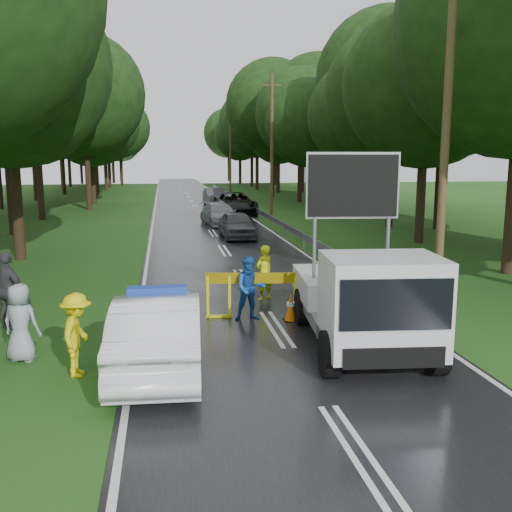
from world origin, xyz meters
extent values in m
plane|color=#1A4513|center=(0.00, 0.00, 0.00)|extent=(160.00, 160.00, 0.00)
cube|color=black|center=(0.00, 30.00, 0.01)|extent=(7.00, 140.00, 0.02)
cylinder|color=gray|center=(3.70, 0.00, 0.35)|extent=(0.12, 0.12, 0.70)
cube|color=gray|center=(3.70, 30.00, 0.55)|extent=(0.05, 60.00, 0.30)
cylinder|color=#493922|center=(5.20, 2.00, 5.00)|extent=(0.24, 0.24, 10.00)
cylinder|color=#493922|center=(5.20, 28.00, 5.00)|extent=(0.24, 0.24, 10.00)
cube|color=#493922|center=(5.20, 28.00, 9.20)|extent=(1.40, 0.08, 0.08)
cylinder|color=#493922|center=(5.20, 54.00, 5.00)|extent=(0.24, 0.24, 10.00)
cube|color=#493922|center=(5.20, 54.00, 9.20)|extent=(1.40, 0.08, 0.08)
imported|color=silver|center=(-2.80, -2.26, 0.76)|extent=(1.84, 4.71, 1.53)
cube|color=#1938A5|center=(-2.80, -2.26, 1.60)|extent=(1.16, 0.37, 0.15)
cube|color=gray|center=(1.64, -1.11, 0.60)|extent=(2.61, 4.78, 0.27)
cube|color=silver|center=(1.74, -0.02, 1.04)|extent=(2.54, 2.83, 0.60)
cube|color=silver|center=(1.46, -3.07, 1.37)|extent=(2.34, 1.95, 1.86)
cube|color=black|center=(1.37, -3.96, 1.59)|extent=(2.02, 0.23, 0.93)
cube|color=black|center=(1.70, -0.45, 3.50)|extent=(2.08, 0.33, 1.42)
cylinder|color=black|center=(0.40, -3.19, 0.46)|extent=(0.39, 0.94, 0.92)
cylinder|color=black|center=(2.47, -3.39, 0.46)|extent=(0.39, 0.94, 0.92)
cylinder|color=black|center=(0.73, 0.30, 0.46)|extent=(0.39, 0.94, 0.92)
cylinder|color=black|center=(2.80, 0.10, 0.46)|extent=(0.39, 0.94, 0.92)
cube|color=#D4DD0C|center=(-1.56, 1.22, 0.57)|extent=(0.08, 0.08, 1.13)
cube|color=#D4DD0C|center=(-1.01, 1.13, 0.57)|extent=(0.08, 0.08, 1.13)
cube|color=#D4DD0C|center=(0.67, 0.87, 0.57)|extent=(0.08, 0.08, 1.13)
cube|color=#D4DD0C|center=(1.23, 0.78, 0.57)|extent=(0.08, 0.08, 1.13)
cube|color=#F2CC00|center=(-0.17, 1.00, 1.07)|extent=(2.92, 0.50, 0.28)
imported|color=#D9F60D|center=(0.23, 2.95, 0.81)|extent=(0.71, 0.65, 1.62)
imported|color=#194DA4|center=(-0.50, 0.90, 0.83)|extent=(0.81, 0.63, 1.66)
imported|color=yellow|center=(-4.34, -2.33, 0.81)|extent=(0.72, 1.11, 1.63)
imported|color=#3A3C41|center=(-6.44, 1.14, 0.95)|extent=(1.18, 1.03, 1.90)
imported|color=#85949F|center=(-5.59, -1.32, 0.82)|extent=(0.93, 0.77, 1.63)
imported|color=#464A4E|center=(1.10, 16.01, 0.70)|extent=(1.76, 4.14, 1.39)
imported|color=#94989B|center=(0.80, 22.01, 0.66)|extent=(2.43, 4.77, 1.33)
imported|color=black|center=(2.50, 28.09, 0.82)|extent=(2.85, 5.94, 1.63)
imported|color=#3A3D41|center=(1.78, 36.29, 0.76)|extent=(1.90, 4.71, 1.52)
cube|color=black|center=(-2.50, -1.00, 0.02)|extent=(0.36, 0.36, 0.03)
cone|color=orange|center=(-2.50, -1.00, 0.39)|extent=(0.30, 0.30, 0.74)
cube|color=black|center=(0.50, 0.61, 0.02)|extent=(0.36, 0.36, 0.03)
cone|color=orange|center=(0.50, 0.61, 0.39)|extent=(0.30, 0.30, 0.74)
cube|color=black|center=(1.40, 2.50, 0.02)|extent=(0.36, 0.36, 0.03)
cone|color=orange|center=(1.40, 2.50, 0.40)|extent=(0.30, 0.30, 0.75)
cube|color=black|center=(-2.12, 2.41, 0.01)|extent=(0.31, 0.31, 0.03)
cone|color=orange|center=(-2.12, 2.41, 0.34)|extent=(0.25, 0.25, 0.64)
cube|color=black|center=(2.97, 1.50, 0.02)|extent=(0.38, 0.38, 0.03)
cone|color=orange|center=(2.97, 1.50, 0.41)|extent=(0.31, 0.31, 0.78)
camera|label=1|loc=(-2.63, -13.18, 4.15)|focal=40.00mm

